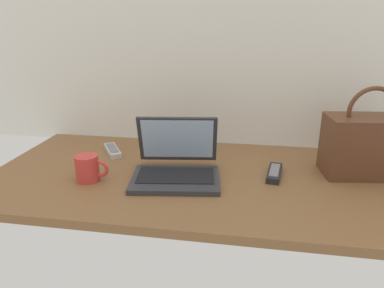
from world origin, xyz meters
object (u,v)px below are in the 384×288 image
object	(u,v)px
laptop	(176,165)
remote_control_far	(274,173)
remote_control_near	(113,150)
handbag	(367,145)
coffee_mug	(88,168)

from	to	relation	value
laptop	remote_control_far	world-z (taller)	laptop
remote_control_near	remote_control_far	distance (m)	0.69
laptop	handbag	xyz separation A→B (m)	(0.68, 0.14, 0.07)
remote_control_near	remote_control_far	size ratio (longest dim) A/B	0.97
coffee_mug	remote_control_far	xyz separation A→B (m)	(0.66, 0.15, -0.04)
remote_control_near	remote_control_far	xyz separation A→B (m)	(0.68, -0.13, 0.00)
laptop	remote_control_near	bearing A→B (deg)	149.13
handbag	laptop	bearing A→B (deg)	-168.70
coffee_mug	remote_control_near	world-z (taller)	coffee_mug
remote_control_near	coffee_mug	bearing A→B (deg)	-86.19
coffee_mug	remote_control_far	distance (m)	0.68
coffee_mug	handbag	bearing A→B (deg)	12.70
laptop	coffee_mug	bearing A→B (deg)	-164.22
remote_control_near	remote_control_far	bearing A→B (deg)	-10.66
remote_control_near	handbag	world-z (taller)	handbag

